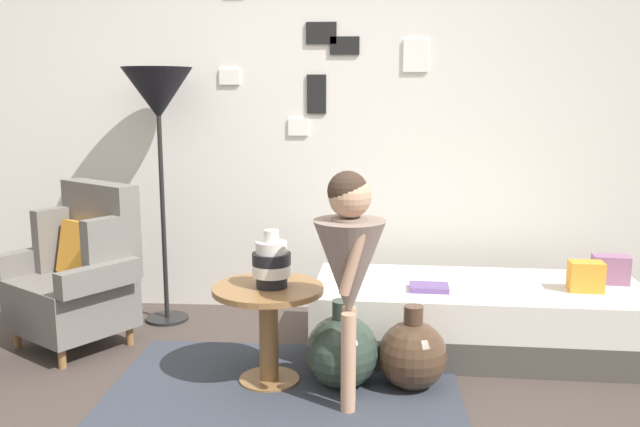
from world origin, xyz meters
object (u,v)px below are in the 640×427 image
(person_child, at_px, (349,259))
(side_table, at_px, (268,313))
(armchair, at_px, (80,273))
(book_on_daybed, at_px, (429,287))
(demijohn_far, at_px, (412,354))
(daybed, at_px, (477,317))
(vase_striped, at_px, (272,263))
(floor_lamp, at_px, (158,101))
(demijohn_near, at_px, (342,351))

(person_child, bearing_deg, side_table, 147.95)
(armchair, bearing_deg, side_table, -21.15)
(book_on_daybed, relative_size, demijohn_far, 0.50)
(daybed, bearing_deg, demijohn_far, -126.19)
(daybed, relative_size, demijohn_far, 4.38)
(side_table, distance_m, vase_striped, 0.27)
(floor_lamp, bearing_deg, armchair, -129.74)
(vase_striped, xyz_separation_m, person_child, (0.40, -0.26, 0.09))
(daybed, height_order, demijohn_near, demijohn_near)
(vase_striped, height_order, demijohn_far, vase_striped)
(daybed, distance_m, vase_striped, 1.34)
(armchair, xyz_separation_m, side_table, (1.21, -0.47, -0.06))
(floor_lamp, relative_size, person_child, 1.44)
(floor_lamp, bearing_deg, book_on_daybed, -16.99)
(side_table, distance_m, demijohn_far, 0.77)
(daybed, distance_m, demijohn_near, 0.96)
(armchair, xyz_separation_m, daybed, (2.36, 0.07, -0.24))
(armchair, xyz_separation_m, demijohn_near, (1.59, -0.50, -0.25))
(floor_lamp, relative_size, demijohn_near, 3.58)
(book_on_daybed, distance_m, demijohn_far, 0.50)
(vase_striped, distance_m, demijohn_near, 0.58)
(armchair, height_order, floor_lamp, floor_lamp)
(armchair, relative_size, demijohn_far, 2.20)
(floor_lamp, bearing_deg, person_child, -43.36)
(side_table, distance_m, floor_lamp, 1.64)
(armchair, height_order, person_child, person_child)
(vase_striped, bearing_deg, floor_lamp, 132.56)
(daybed, distance_m, person_child, 1.21)
(armchair, height_order, demijohn_near, armchair)
(person_child, relative_size, book_on_daybed, 5.25)
(demijohn_near, bearing_deg, person_child, -80.45)
(side_table, height_order, demijohn_near, side_table)
(armchair, relative_size, demijohn_near, 2.09)
(floor_lamp, height_order, book_on_daybed, floor_lamp)
(floor_lamp, xyz_separation_m, demijohn_near, (1.21, -0.95, -1.26))
(side_table, height_order, book_on_daybed, side_table)
(demijohn_near, relative_size, demijohn_far, 1.05)
(vase_striped, xyz_separation_m, book_on_daybed, (0.84, 0.41, -0.23))
(demijohn_near, distance_m, demijohn_far, 0.36)
(armchair, distance_m, person_child, 1.81)
(side_table, xyz_separation_m, vase_striped, (0.02, -0.01, 0.27))
(side_table, xyz_separation_m, demijohn_near, (0.39, -0.03, -0.18))
(daybed, height_order, side_table, side_table)
(floor_lamp, xyz_separation_m, demijohn_far, (1.57, -0.94, -1.27))
(book_on_daybed, bearing_deg, daybed, 24.75)
(side_table, relative_size, book_on_daybed, 2.62)
(daybed, relative_size, floor_lamp, 1.16)
(person_child, bearing_deg, book_on_daybed, 57.04)
(book_on_daybed, bearing_deg, person_child, -122.96)
(vase_striped, relative_size, person_child, 0.26)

